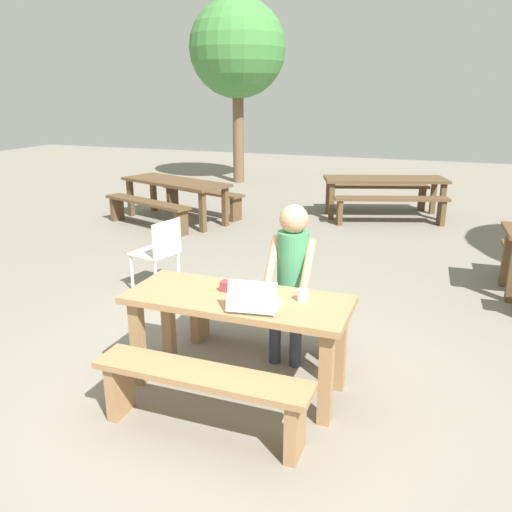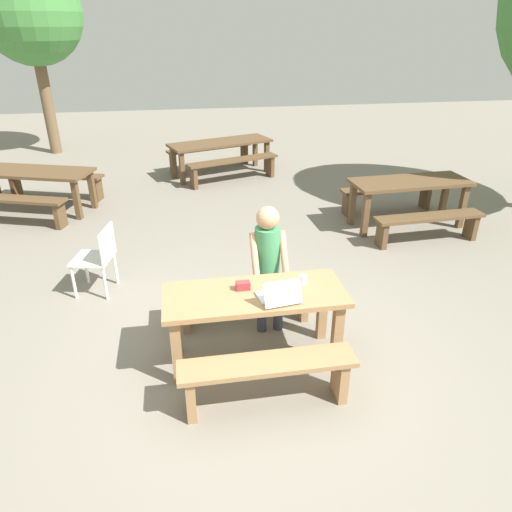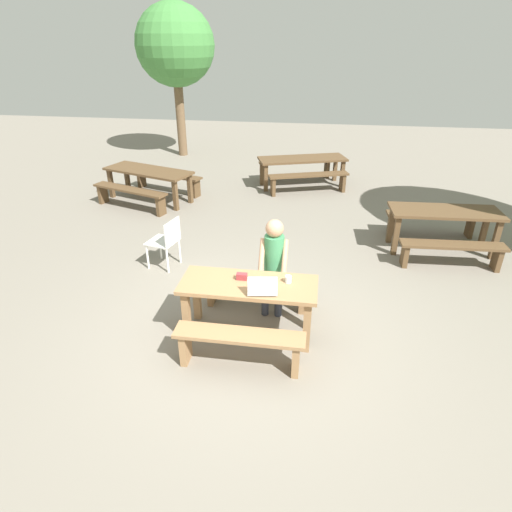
{
  "view_description": "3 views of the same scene",
  "coord_description": "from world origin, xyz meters",
  "px_view_note": "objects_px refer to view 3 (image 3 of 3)",
  "views": [
    {
      "loc": [
        1.38,
        -3.3,
        2.22
      ],
      "look_at": [
        0.05,
        0.25,
        1.0
      ],
      "focal_mm": 36.29,
      "sensor_mm": 36.0,
      "label": 1
    },
    {
      "loc": [
        -0.61,
        -3.64,
        2.98
      ],
      "look_at": [
        0.05,
        0.25,
        1.0
      ],
      "focal_mm": 32.85,
      "sensor_mm": 36.0,
      "label": 2
    },
    {
      "loc": [
        0.77,
        -4.47,
        3.46
      ],
      "look_at": [
        0.05,
        0.25,
        1.0
      ],
      "focal_mm": 30.28,
      "sensor_mm": 36.0,
      "label": 3
    }
  ],
  "objects_px": {
    "small_pouch": "(242,276)",
    "tree_right": "(175,46)",
    "picnic_table_mid": "(444,217)",
    "picnic_table_distant": "(148,174)",
    "laptop": "(262,287)",
    "picnic_table_rear": "(302,162)",
    "picnic_table_front": "(249,292)",
    "person_seated": "(274,259)",
    "plastic_chair": "(166,241)",
    "coffee_mug": "(288,279)"
  },
  "relations": [
    {
      "from": "picnic_table_front",
      "to": "tree_right",
      "type": "height_order",
      "value": "tree_right"
    },
    {
      "from": "picnic_table_rear",
      "to": "tree_right",
      "type": "relative_size",
      "value": 0.53
    },
    {
      "from": "small_pouch",
      "to": "picnic_table_mid",
      "type": "height_order",
      "value": "small_pouch"
    },
    {
      "from": "picnic_table_rear",
      "to": "picnic_table_distant",
      "type": "xyz_separation_m",
      "value": [
        -3.42,
        -1.6,
        0.0
      ]
    },
    {
      "from": "picnic_table_front",
      "to": "picnic_table_rear",
      "type": "bearing_deg",
      "value": 87.14
    },
    {
      "from": "small_pouch",
      "to": "picnic_table_rear",
      "type": "distance_m",
      "value": 6.2
    },
    {
      "from": "picnic_table_distant",
      "to": "laptop",
      "type": "bearing_deg",
      "value": -36.68
    },
    {
      "from": "coffee_mug",
      "to": "picnic_table_distant",
      "type": "relative_size",
      "value": 0.04
    },
    {
      "from": "coffee_mug",
      "to": "tree_right",
      "type": "relative_size",
      "value": 0.02
    },
    {
      "from": "laptop",
      "to": "picnic_table_rear",
      "type": "xyz_separation_m",
      "value": [
        0.12,
        6.42,
        -0.19
      ]
    },
    {
      "from": "picnic_table_front",
      "to": "person_seated",
      "type": "height_order",
      "value": "person_seated"
    },
    {
      "from": "person_seated",
      "to": "picnic_table_distant",
      "type": "height_order",
      "value": "person_seated"
    },
    {
      "from": "plastic_chair",
      "to": "tree_right",
      "type": "relative_size",
      "value": 0.19
    },
    {
      "from": "picnic_table_rear",
      "to": "tree_right",
      "type": "bearing_deg",
      "value": 127.49
    },
    {
      "from": "laptop",
      "to": "picnic_table_rear",
      "type": "height_order",
      "value": "laptop"
    },
    {
      "from": "picnic_table_front",
      "to": "coffee_mug",
      "type": "relative_size",
      "value": 18.74
    },
    {
      "from": "small_pouch",
      "to": "picnic_table_distant",
      "type": "xyz_separation_m",
      "value": [
        -3.01,
        4.58,
        -0.18
      ]
    },
    {
      "from": "picnic_table_mid",
      "to": "picnic_table_distant",
      "type": "relative_size",
      "value": 0.86
    },
    {
      "from": "plastic_chair",
      "to": "coffee_mug",
      "type": "bearing_deg",
      "value": 67.78
    },
    {
      "from": "coffee_mug",
      "to": "picnic_table_mid",
      "type": "xyz_separation_m",
      "value": [
        2.48,
        2.82,
        -0.16
      ]
    },
    {
      "from": "small_pouch",
      "to": "coffee_mug",
      "type": "bearing_deg",
      "value": 1.07
    },
    {
      "from": "plastic_chair",
      "to": "picnic_table_mid",
      "type": "bearing_deg",
      "value": 119.3
    },
    {
      "from": "coffee_mug",
      "to": "plastic_chair",
      "type": "height_order",
      "value": "coffee_mug"
    },
    {
      "from": "picnic_table_mid",
      "to": "tree_right",
      "type": "height_order",
      "value": "tree_right"
    },
    {
      "from": "picnic_table_rear",
      "to": "plastic_chair",
      "type": "bearing_deg",
      "value": -131.47
    },
    {
      "from": "tree_right",
      "to": "picnic_table_mid",
      "type": "bearing_deg",
      "value": -42.16
    },
    {
      "from": "small_pouch",
      "to": "picnic_table_distant",
      "type": "height_order",
      "value": "small_pouch"
    },
    {
      "from": "small_pouch",
      "to": "picnic_table_mid",
      "type": "xyz_separation_m",
      "value": [
        3.06,
        2.83,
        -0.15
      ]
    },
    {
      "from": "coffee_mug",
      "to": "picnic_table_distant",
      "type": "distance_m",
      "value": 5.81
    },
    {
      "from": "small_pouch",
      "to": "tree_right",
      "type": "distance_m",
      "value": 9.78
    },
    {
      "from": "picnic_table_rear",
      "to": "picnic_table_distant",
      "type": "relative_size",
      "value": 1.04
    },
    {
      "from": "picnic_table_mid",
      "to": "picnic_table_distant",
      "type": "bearing_deg",
      "value": 161.13
    },
    {
      "from": "laptop",
      "to": "small_pouch",
      "type": "distance_m",
      "value": 0.37
    },
    {
      "from": "picnic_table_mid",
      "to": "picnic_table_front",
      "type": "bearing_deg",
      "value": -138.28
    },
    {
      "from": "small_pouch",
      "to": "picnic_table_front",
      "type": "bearing_deg",
      "value": -39.54
    },
    {
      "from": "picnic_table_mid",
      "to": "picnic_table_distant",
      "type": "distance_m",
      "value": 6.31
    },
    {
      "from": "laptop",
      "to": "tree_right",
      "type": "distance_m",
      "value": 10.09
    },
    {
      "from": "laptop",
      "to": "tree_right",
      "type": "xyz_separation_m",
      "value": [
        -3.82,
        9.04,
        2.34
      ]
    },
    {
      "from": "coffee_mug",
      "to": "small_pouch",
      "type": "bearing_deg",
      "value": -178.93
    },
    {
      "from": "small_pouch",
      "to": "plastic_chair",
      "type": "xyz_separation_m",
      "value": [
        -1.53,
        1.51,
        -0.33
      ]
    },
    {
      "from": "picnic_table_distant",
      "to": "picnic_table_front",
      "type": "bearing_deg",
      "value": -37.42
    },
    {
      "from": "picnic_table_front",
      "to": "plastic_chair",
      "type": "distance_m",
      "value": 2.28
    },
    {
      "from": "coffee_mug",
      "to": "tree_right",
      "type": "distance_m",
      "value": 9.99
    },
    {
      "from": "picnic_table_front",
      "to": "plastic_chair",
      "type": "xyz_separation_m",
      "value": [
        -1.63,
        1.59,
        -0.16
      ]
    },
    {
      "from": "laptop",
      "to": "picnic_table_distant",
      "type": "distance_m",
      "value": 5.84
    },
    {
      "from": "small_pouch",
      "to": "coffee_mug",
      "type": "height_order",
      "value": "coffee_mug"
    },
    {
      "from": "picnic_table_mid",
      "to": "picnic_table_rear",
      "type": "xyz_separation_m",
      "value": [
        -2.65,
        3.35,
        -0.02
      ]
    },
    {
      "from": "small_pouch",
      "to": "plastic_chair",
      "type": "height_order",
      "value": "plastic_chair"
    },
    {
      "from": "picnic_table_front",
      "to": "person_seated",
      "type": "distance_m",
      "value": 0.67
    },
    {
      "from": "picnic_table_distant",
      "to": "picnic_table_rear",
      "type": "bearing_deg",
      "value": 44.01
    }
  ]
}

